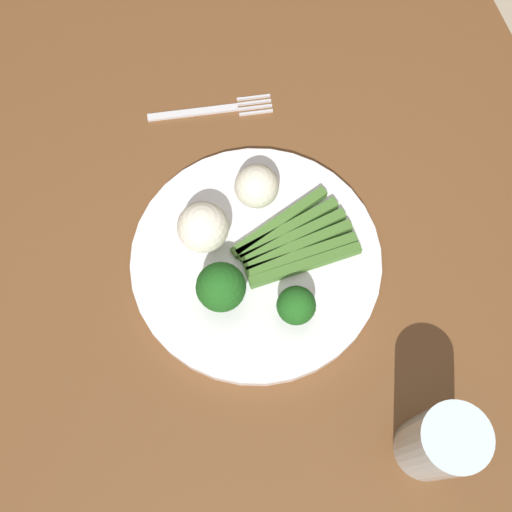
# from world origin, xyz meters

# --- Properties ---
(ground_plane) EXTENTS (6.00, 6.00, 0.02)m
(ground_plane) POSITION_xyz_m (0.00, 0.00, -0.01)
(ground_plane) COLOR #B7A88E
(dining_table) EXTENTS (1.13, 0.96, 0.75)m
(dining_table) POSITION_xyz_m (0.00, 0.00, 0.64)
(dining_table) COLOR brown
(dining_table) RESTS_ON ground_plane
(plate) EXTENTS (0.30, 0.30, 0.01)m
(plate) POSITION_xyz_m (-0.04, 0.04, 0.76)
(plate) COLOR white
(plate) RESTS_ON dining_table
(asparagus_bundle) EXTENTS (0.10, 0.15, 0.01)m
(asparagus_bundle) POSITION_xyz_m (-0.04, 0.09, 0.77)
(asparagus_bundle) COLOR #47752D
(asparagus_bundle) RESTS_ON plate
(broccoli_right) EXTENTS (0.06, 0.06, 0.07)m
(broccoli_right) POSITION_xyz_m (0.00, -0.01, 0.81)
(broccoli_right) COLOR #4C7F2B
(broccoli_right) RESTS_ON plate
(broccoli_front) EXTENTS (0.04, 0.04, 0.05)m
(broccoli_front) POSITION_xyz_m (0.04, 0.07, 0.80)
(broccoli_front) COLOR #4C7F2B
(broccoli_front) RESTS_ON plate
(cauliflower_left) EXTENTS (0.06, 0.06, 0.06)m
(cauliflower_left) POSITION_xyz_m (-0.08, -0.01, 0.80)
(cauliflower_left) COLOR white
(cauliflower_left) RESTS_ON plate
(cauliflower_near_fork) EXTENTS (0.05, 0.05, 0.05)m
(cauliflower_near_fork) POSITION_xyz_m (-0.12, 0.07, 0.79)
(cauliflower_near_fork) COLOR silver
(cauliflower_near_fork) RESTS_ON plate
(fork) EXTENTS (0.04, 0.17, 0.00)m
(fork) POSITION_xyz_m (-0.26, 0.05, 0.75)
(fork) COLOR silver
(fork) RESTS_ON dining_table
(water_glass) EXTENTS (0.07, 0.07, 0.12)m
(water_glass) POSITION_xyz_m (0.22, 0.16, 0.81)
(water_glass) COLOR silver
(water_glass) RESTS_ON dining_table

